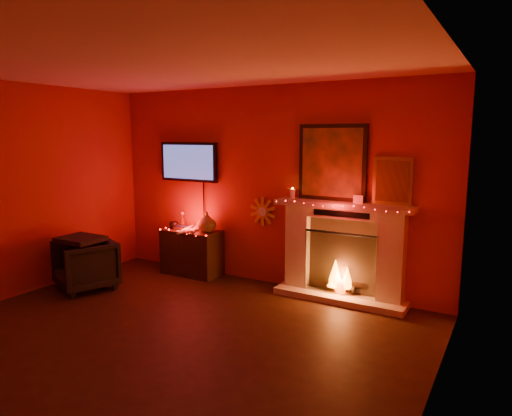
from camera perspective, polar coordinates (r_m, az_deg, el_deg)
The scene contains 6 objects.
room at distance 4.24m, azimuth -15.14°, elevation -0.60°, with size 5.00×5.00×5.00m.
fireplace at distance 5.79m, azimuth 10.76°, elevation -4.24°, with size 1.72×0.40×2.18m.
tv at distance 6.89m, azimuth -8.39°, elevation 5.70°, with size 1.00×0.07×1.24m.
sunburst_clock at distance 6.29m, azimuth 0.84°, elevation -0.45°, with size 0.40×0.03×0.40m.
console_table at distance 6.82m, azimuth -7.91°, elevation -5.10°, with size 0.87×0.56×0.95m.
armchair at distance 6.55m, azimuth -20.54°, elevation -6.65°, with size 0.71×0.73×0.66m, color black.
Camera 1 is at (2.98, -2.94, 2.04)m, focal length 32.00 mm.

